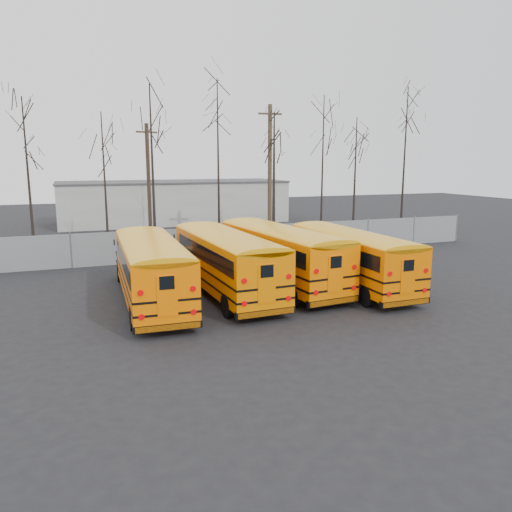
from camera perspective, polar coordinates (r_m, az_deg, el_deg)
name	(u,v)px	position (r m, az deg, el deg)	size (l,w,h in m)	color
ground	(280,311)	(20.87, 2.79, -6.27)	(120.00, 120.00, 0.00)	black
fence	(205,243)	(31.74, -5.81, 1.48)	(40.00, 0.04, 2.00)	gray
distant_building	(173,202)	(51.44, -9.44, 6.10)	(22.00, 8.00, 4.00)	beige
bus_a	(151,265)	(21.91, -11.93, -1.03)	(2.79, 10.55, 2.93)	black
bus_b	(225,257)	(23.04, -3.59, -0.15)	(2.88, 10.78, 2.99)	black
bus_c	(279,251)	(24.49, 2.62, 0.58)	(3.51, 11.01, 3.03)	black
bus_d	(349,254)	(24.73, 10.58, 0.27)	(2.38, 10.26, 2.87)	black
utility_pole_left	(149,187)	(34.96, -12.15, 7.77)	(1.47, 0.62, 8.57)	#443427
utility_pole_right	(270,173)	(37.98, 1.59, 9.49)	(1.82, 0.32, 10.20)	#453827
tree_2	(29,180)	(33.93, -24.56, 7.89)	(0.26, 0.26, 9.91)	black
tree_3	(105,188)	(32.21, -16.86, 7.50)	(0.26, 0.26, 9.02)	black
tree_4	(153,170)	(34.28, -11.74, 9.58)	(0.26, 0.26, 11.02)	black
tree_5	(218,163)	(37.67, -4.34, 10.58)	(0.26, 0.26, 11.96)	black
tree_6	(274,180)	(36.88, 2.05, 8.72)	(0.26, 0.26, 9.53)	black
tree_7	(322,169)	(39.56, 7.60, 9.84)	(0.26, 0.26, 11.01)	black
tree_8	(355,178)	(41.86, 11.23, 8.77)	(0.26, 0.26, 9.53)	black
tree_9	(404,161)	(44.83, 16.59, 10.33)	(0.26, 0.26, 12.15)	black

